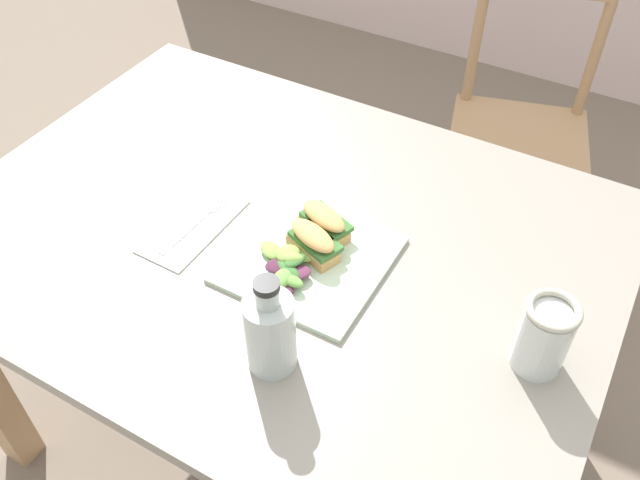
# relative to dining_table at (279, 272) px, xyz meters

# --- Properties ---
(ground_plane) EXTENTS (8.67, 8.67, 0.00)m
(ground_plane) POSITION_rel_dining_table_xyz_m (0.13, -0.05, -0.62)
(ground_plane) COLOR #7A6B5B
(dining_table) EXTENTS (1.27, 0.93, 0.74)m
(dining_table) POSITION_rel_dining_table_xyz_m (0.00, 0.00, 0.00)
(dining_table) COLOR gray
(dining_table) RESTS_ON ground
(chair_wooden_far) EXTENTS (0.49, 0.49, 0.87)m
(chair_wooden_far) POSITION_rel_dining_table_xyz_m (0.23, 0.97, -0.17)
(chair_wooden_far) COLOR tan
(chair_wooden_far) RESTS_ON ground
(plate_lunch) EXTENTS (0.27, 0.27, 0.01)m
(plate_lunch) POSITION_rel_dining_table_xyz_m (0.10, -0.04, 0.12)
(plate_lunch) COLOR beige
(plate_lunch) RESTS_ON dining_table
(sandwich_half_front) EXTENTS (0.11, 0.09, 0.06)m
(sandwich_half_front) POSITION_rel_dining_table_xyz_m (0.10, -0.03, 0.16)
(sandwich_half_front) COLOR tan
(sandwich_half_front) RESTS_ON plate_lunch
(sandwich_half_back) EXTENTS (0.11, 0.09, 0.06)m
(sandwich_half_back) POSITION_rel_dining_table_xyz_m (0.09, 0.03, 0.16)
(sandwich_half_back) COLOR tan
(sandwich_half_back) RESTS_ON plate_lunch
(salad_mixed_greens) EXTENTS (0.13, 0.16, 0.03)m
(salad_mixed_greens) POSITION_rel_dining_table_xyz_m (0.08, -0.09, 0.15)
(salad_mixed_greens) COLOR #84A84C
(salad_mixed_greens) RESTS_ON plate_lunch
(napkin_folded) EXTENTS (0.11, 0.23, 0.00)m
(napkin_folded) POSITION_rel_dining_table_xyz_m (-0.14, -0.07, 0.12)
(napkin_folded) COLOR white
(napkin_folded) RESTS_ON dining_table
(fork_on_napkin) EXTENTS (0.03, 0.19, 0.00)m
(fork_on_napkin) POSITION_rel_dining_table_xyz_m (-0.14, -0.05, 0.12)
(fork_on_napkin) COLOR silver
(fork_on_napkin) RESTS_ON napkin_folded
(bottle_cold_brew) EXTENTS (0.08, 0.08, 0.19)m
(bottle_cold_brew) POSITION_rel_dining_table_xyz_m (0.15, -0.26, 0.19)
(bottle_cold_brew) COLOR black
(bottle_cold_brew) RESTS_ON dining_table
(mason_jar_iced_tea) EXTENTS (0.08, 0.08, 0.14)m
(mason_jar_iced_tea) POSITION_rel_dining_table_xyz_m (0.52, -0.05, 0.18)
(mason_jar_iced_tea) COLOR gold
(mason_jar_iced_tea) RESTS_ON dining_table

